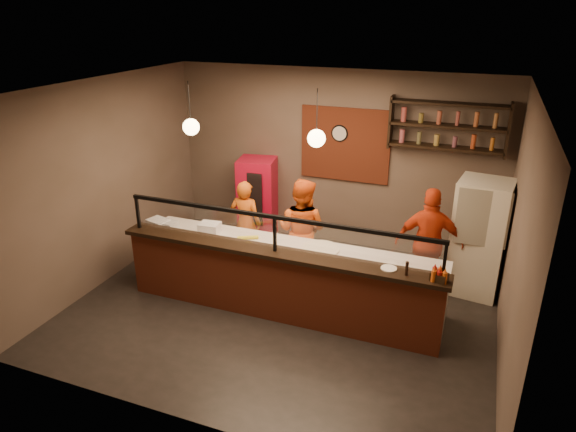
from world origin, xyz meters
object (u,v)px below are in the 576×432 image
at_px(cook_left, 246,223).
at_px(cook_right, 429,243).
at_px(wall_clock, 340,133).
at_px(condiment_caddy, 439,277).
at_px(fridge, 479,238).
at_px(pepper_mill, 407,269).
at_px(cook_mid, 302,230).
at_px(red_cooler, 258,199).
at_px(pizza_dough, 320,248).

distance_m(cook_left, cook_right, 3.02).
distance_m(wall_clock, condiment_caddy, 3.63).
relative_size(fridge, pepper_mill, 9.77).
height_order(condiment_caddy, pepper_mill, pepper_mill).
bearing_deg(fridge, pepper_mill, -106.16).
xyz_separation_m(cook_mid, fridge, (2.64, 0.61, 0.05)).
relative_size(wall_clock, condiment_caddy, 1.56).
bearing_deg(cook_left, red_cooler, -79.11).
bearing_deg(pizza_dough, wall_clock, 99.62).
relative_size(cook_mid, fridge, 0.95).
height_order(fridge, pizza_dough, fridge).
height_order(cook_right, pepper_mill, cook_right).
bearing_deg(red_cooler, cook_mid, -53.68).
distance_m(cook_right, fridge, 0.78).
relative_size(cook_left, fridge, 0.83).
xyz_separation_m(wall_clock, cook_mid, (-0.14, -1.55, -1.24)).
bearing_deg(cook_mid, red_cooler, -35.79).
relative_size(cook_left, red_cooler, 0.96).
relative_size(wall_clock, cook_left, 0.20).
relative_size(red_cooler, condiment_caddy, 8.14).
distance_m(wall_clock, red_cooler, 2.00).
bearing_deg(pepper_mill, cook_left, 153.96).
height_order(wall_clock, cook_left, wall_clock).
height_order(wall_clock, red_cooler, wall_clock).
bearing_deg(pepper_mill, wall_clock, 121.03).
bearing_deg(fridge, condiment_caddy, -95.23).
distance_m(red_cooler, pizza_dough, 2.61).
bearing_deg(condiment_caddy, wall_clock, 126.59).
relative_size(fridge, pizza_dough, 3.20).
distance_m(pizza_dough, pepper_mill, 1.49).
relative_size(red_cooler, pepper_mill, 8.41).
distance_m(cook_left, red_cooler, 1.11).
height_order(cook_mid, fridge, fridge).
bearing_deg(pepper_mill, fridge, 66.37).
xyz_separation_m(wall_clock, cook_left, (-1.21, -1.39, -1.35)).
relative_size(cook_left, pizza_dough, 2.65).
xyz_separation_m(condiment_caddy, pepper_mill, (-0.39, -0.00, 0.04)).
height_order(wall_clock, condiment_caddy, wall_clock).
bearing_deg(wall_clock, pepper_mill, -58.97).
relative_size(pizza_dough, pepper_mill, 3.05).
distance_m(wall_clock, pizza_dough, 2.50).
distance_m(cook_mid, cook_right, 1.97).
height_order(cook_left, condiment_caddy, cook_left).
xyz_separation_m(cook_mid, condiment_caddy, (2.22, -1.25, 0.25)).
height_order(pizza_dough, pepper_mill, pepper_mill).
xyz_separation_m(red_cooler, pepper_mill, (3.16, -2.49, 0.37)).
bearing_deg(condiment_caddy, pepper_mill, -179.90).
bearing_deg(cook_mid, pizza_dough, 137.15).
distance_m(cook_left, pizza_dough, 1.76).
height_order(cook_mid, pizza_dough, cook_mid).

